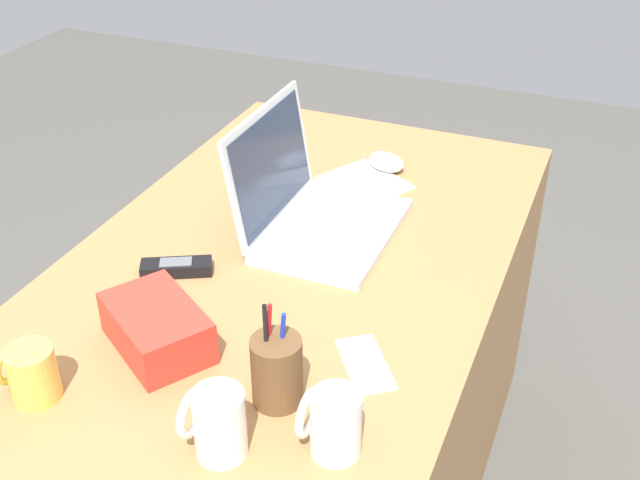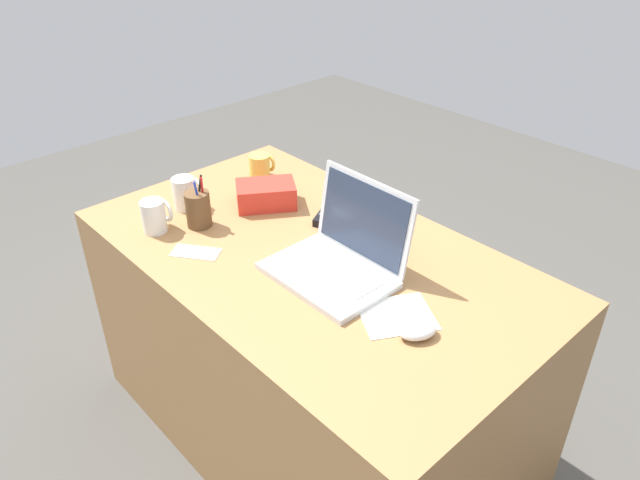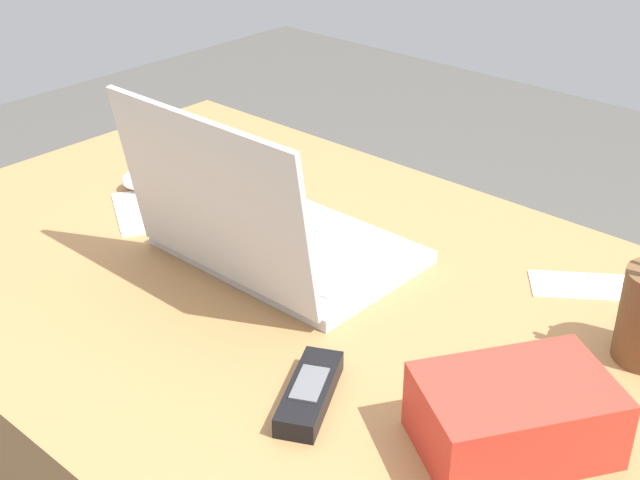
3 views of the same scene
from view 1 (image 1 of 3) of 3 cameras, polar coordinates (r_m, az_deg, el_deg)
desk at (r=1.77m, az=-2.26°, el=-11.53°), size 1.41×0.82×0.74m
laptop at (r=1.61m, az=-0.53°, el=2.30°), size 0.34×0.28×0.25m
computer_mouse at (r=1.87m, az=4.79°, el=5.64°), size 0.10×0.12×0.04m
coffee_mug_white at (r=1.13m, az=-7.45°, el=-12.93°), size 0.08×0.09×0.11m
coffee_mug_tall at (r=1.13m, az=0.93°, el=-13.06°), size 0.07×0.08×0.10m
coffee_mug_spare at (r=1.29m, az=-20.13°, el=-8.99°), size 0.07×0.09×0.09m
cordless_phone at (r=1.52m, az=-10.32°, el=-1.96°), size 0.10×0.14×0.03m
pen_holder at (r=1.20m, az=-3.14°, el=-9.36°), size 0.08×0.08×0.17m
snack_bag at (r=1.33m, az=-11.69°, el=-6.22°), size 0.21×0.23×0.08m
paper_note_near_laptop at (r=1.30m, az=3.29°, el=-8.90°), size 0.15×0.14×0.00m
paper_note_left at (r=1.82m, az=3.25°, el=4.18°), size 0.22×0.23×0.00m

